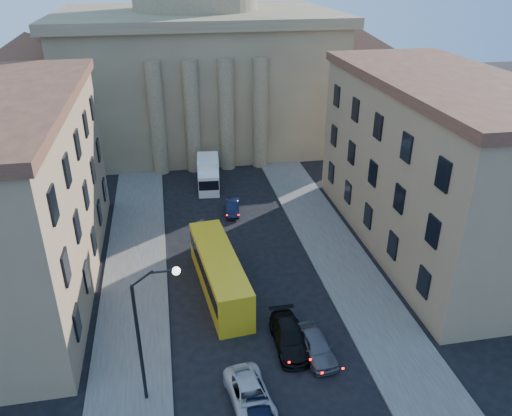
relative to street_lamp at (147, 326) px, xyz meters
The scene contains 12 objects.
sidewalk_left 11.38m from the street_lamp, 98.71° to the left, with size 5.00×60.00×0.15m, color #504D49.
sidewalk_right 19.14m from the street_lamp, 32.88° to the left, with size 5.00×60.00×0.15m, color #504D49.
church 48.43m from the street_lamp, 81.65° to the left, with size 68.02×28.76×36.60m.
building_left 17.36m from the street_lamp, 125.62° to the left, with size 11.60×26.60×14.70m.
building_right 27.84m from the street_lamp, 30.29° to the left, with size 11.60×26.60×14.70m.
street_lamp is the anchor object (origin of this frame).
car_left_mid 7.19m from the street_lamp, 15.46° to the right, with size 2.21×4.79×1.33m, color silver.
car_right_mid 10.21m from the street_lamp, 18.10° to the left, with size 2.04×5.01×1.45m, color black.
car_right_far 11.27m from the street_lamp, ahead, with size 1.72×4.28×1.46m, color #525257.
car_right_distant 24.32m from the street_lamp, 71.00° to the left, with size 1.29×3.71×1.22m, color black.
city_bus 11.58m from the street_lamp, 63.37° to the left, with size 3.64×11.36×3.15m.
box_truck 30.26m from the street_lamp, 78.32° to the left, with size 2.77×5.98×3.19m.
Camera 1 is at (-5.13, -13.71, 22.87)m, focal length 35.00 mm.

